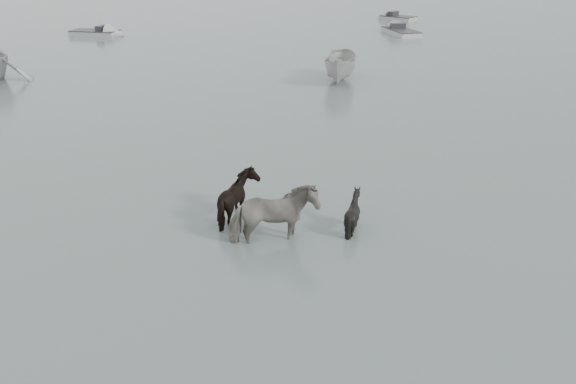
# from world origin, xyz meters

# --- Properties ---
(ground) EXTENTS (140.00, 140.00, 0.00)m
(ground) POSITION_xyz_m (0.00, 0.00, 0.00)
(ground) COLOR #4E5D59
(ground) RESTS_ON ground
(pony_pinto) EXTENTS (2.19, 1.23, 1.76)m
(pony_pinto) POSITION_xyz_m (-1.09, -0.50, 0.88)
(pony_pinto) COLOR black
(pony_pinto) RESTS_ON ground
(pony_dark) EXTENTS (1.52, 1.68, 1.45)m
(pony_dark) POSITION_xyz_m (-1.43, 1.01, 0.72)
(pony_dark) COLOR black
(pony_dark) RESTS_ON ground
(pony_black) EXTENTS (1.20, 1.11, 1.15)m
(pony_black) POSITION_xyz_m (1.01, -0.57, 0.58)
(pony_black) COLOR black
(pony_black) RESTS_ON ground
(boat_small) EXTENTS (3.47, 4.21, 1.56)m
(boat_small) POSITION_xyz_m (8.13, 14.00, 0.78)
(boat_small) COLOR #A4A39F
(boat_small) RESTS_ON ground
(skiff_port) EXTENTS (2.40, 5.76, 0.75)m
(skiff_port) POSITION_xyz_m (19.42, 25.94, 0.38)
(skiff_port) COLOR #AEB0AE
(skiff_port) RESTS_ON ground
(skiff_mid) EXTENTS (4.94, 4.14, 0.75)m
(skiff_mid) POSITION_xyz_m (-2.23, 34.30, 0.38)
(skiff_mid) COLOR #949694
(skiff_mid) RESTS_ON ground
(skiff_star) EXTENTS (3.38, 4.40, 0.75)m
(skiff_star) POSITION_xyz_m (23.68, 33.10, 0.38)
(skiff_star) COLOR #A2A29D
(skiff_star) RESTS_ON ground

